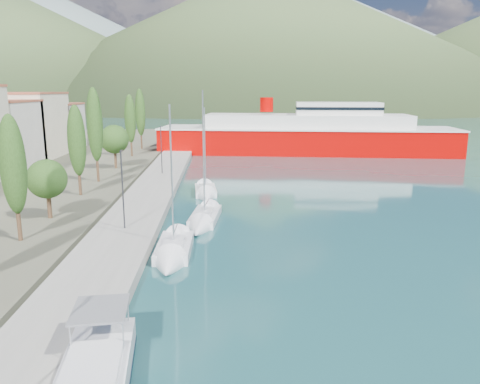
{
  "coord_description": "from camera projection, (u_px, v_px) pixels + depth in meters",
  "views": [
    {
      "loc": [
        -1.56,
        -21.65,
        11.29
      ],
      "look_at": [
        0.0,
        14.0,
        3.5
      ],
      "focal_mm": 35.0,
      "sensor_mm": 36.0,
      "label": 1
    }
  ],
  "objects": [
    {
      "name": "sailboat_near",
      "position": [
        171.0,
        257.0,
        31.37
      ],
      "size": [
        2.48,
        7.91,
        11.31
      ],
      "color": "silver",
      "rests_on": "ground"
    },
    {
      "name": "hills_far",
      "position": [
        325.0,
        39.0,
        616.96
      ],
      "size": [
        1480.0,
        900.0,
        180.0
      ],
      "color": "slate",
      "rests_on": "ground"
    },
    {
      "name": "ferry",
      "position": [
        308.0,
        136.0,
        85.04
      ],
      "size": [
        54.14,
        18.35,
        10.55
      ],
      "color": "#B30100",
      "rests_on": "ground"
    },
    {
      "name": "ground",
      "position": [
        225.0,
        128.0,
        140.74
      ],
      "size": [
        1400.0,
        1400.0,
        0.0
      ],
      "primitive_type": "plane",
      "color": "#1E4D4F"
    },
    {
      "name": "sailboat_mid",
      "position": [
        202.0,
        223.0,
        39.42
      ],
      "size": [
        3.21,
        8.67,
        12.18
      ],
      "color": "silver",
      "rests_on": "ground"
    },
    {
      "name": "sailboat_far",
      "position": [
        206.0,
        194.0,
        50.5
      ],
      "size": [
        2.74,
        7.19,
        10.37
      ],
      "color": "silver",
      "rests_on": "ground"
    },
    {
      "name": "hills_near",
      "position": [
        341.0,
        43.0,
        380.9
      ],
      "size": [
        1010.0,
        520.0,
        115.0
      ],
      "color": "#42572F",
      "rests_on": "ground"
    },
    {
      "name": "quay",
      "position": [
        148.0,
        197.0,
        48.52
      ],
      "size": [
        5.0,
        88.0,
        0.8
      ],
      "primitive_type": "cube",
      "color": "gray",
      "rests_on": "ground"
    },
    {
      "name": "lamp_posts",
      "position": [
        125.0,
        185.0,
        36.41
      ],
      "size": [
        0.15,
        47.25,
        6.06
      ],
      "color": "#2D2D33",
      "rests_on": "quay"
    },
    {
      "name": "tree_row",
      "position": [
        95.0,
        138.0,
        54.21
      ],
      "size": [
        3.92,
        64.8,
        10.96
      ],
      "color": "#47301E",
      "rests_on": "land_strip"
    }
  ]
}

